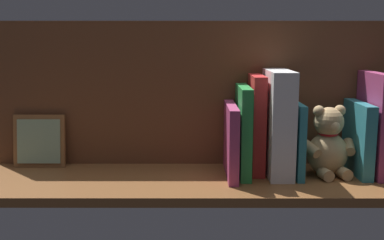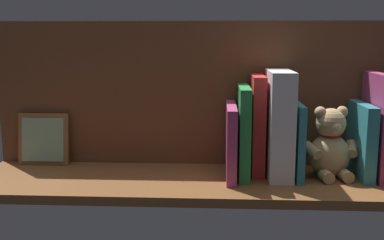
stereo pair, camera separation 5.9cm
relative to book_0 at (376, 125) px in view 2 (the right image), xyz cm
name	(u,v)px [view 2 (the right image)]	position (x,y,z in cm)	size (l,w,h in cm)	color
ground_plane	(192,181)	(45.62, 3.55, -14.09)	(108.69, 31.28, 2.20)	brown
shelf_back_panel	(195,94)	(45.62, -9.84, 6.44)	(108.69, 1.50, 38.87)	brown
book_0	(376,125)	(0.00, 0.00, 0.00)	(2.63, 17.38, 25.98)	#B23F72
book_1	(361,140)	(3.37, -0.19, -3.78)	(2.83, 17.00, 18.42)	teal
teddy_bear	(330,146)	(11.30, 1.14, -5.14)	(14.28, 12.60, 17.85)	tan
book_2	(296,139)	(19.55, 0.09, -3.73)	(1.77, 17.55, 18.53)	teal
dictionary_thick_white	(279,124)	(24.02, 0.31, 0.26)	(5.87, 17.80, 26.51)	white
book_3	(257,125)	(29.19, -1.87, -0.44)	(3.19, 13.64, 25.11)	red
book_4	(244,131)	(32.77, 0.17, -1.72)	(2.69, 17.73, 22.55)	green
book_5	(231,141)	(35.94, 1.45, -3.98)	(2.38, 20.29, 18.02)	#B23F72
picture_frame_leaning	(44,139)	(87.02, -6.73, -5.99)	(13.78, 3.39, 14.18)	brown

